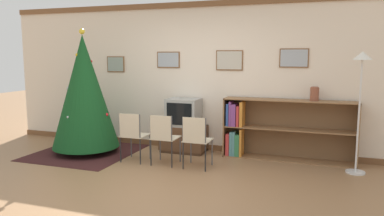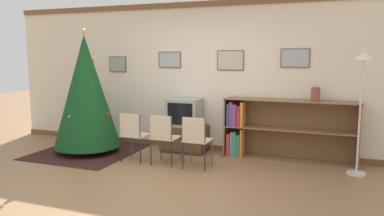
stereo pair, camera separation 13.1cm
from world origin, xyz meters
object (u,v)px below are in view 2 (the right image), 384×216
folding_chair_center (163,136)px  folding_chair_right (196,139)px  bookshelf (268,130)px  vase (316,94)px  folding_chair_left (133,134)px  tv_console (185,138)px  standing_lamp (362,81)px  television (185,112)px  christmas_tree (86,92)px

folding_chair_center → folding_chair_right: (0.55, 0.00, 0.00)m
folding_chair_right → folding_chair_center: bearing=180.0°
bookshelf → vase: 0.97m
folding_chair_left → tv_console: bearing=59.0°
standing_lamp → folding_chair_center: bearing=-168.4°
folding_chair_center → folding_chair_right: 0.55m
television → vase: size_ratio=2.51×
christmas_tree → folding_chair_center: bearing=-9.5°
christmas_tree → tv_console: christmas_tree is taller
tv_console → vase: vase is taller
folding_chair_left → folding_chair_center: (0.55, 0.00, 0.00)m
tv_console → folding_chair_center: (0.00, -0.91, 0.23)m
bookshelf → folding_chair_center: bearing=-146.4°
tv_console → folding_chair_left: (-0.55, -0.91, 0.23)m
television → folding_chair_right: size_ratio=0.69×
tv_console → vase: (2.23, 0.08, 0.89)m
folding_chair_right → tv_console: bearing=121.0°
tv_console → folding_chair_center: bearing=-90.0°
vase → standing_lamp: 0.80m
folding_chair_left → television: bearing=58.9°
standing_lamp → bookshelf: bearing=163.6°
christmas_tree → folding_chair_left: christmas_tree is taller
television → folding_chair_right: (0.55, -0.91, -0.25)m
folding_chair_left → vase: size_ratio=3.62×
bookshelf → television: bearing=-176.7°
christmas_tree → folding_chair_center: size_ratio=2.68×
christmas_tree → folding_chair_center: 1.79m
television → standing_lamp: bearing=-6.3°
christmas_tree → folding_chair_left: 1.30m
folding_chair_left → folding_chair_right: same height
folding_chair_right → standing_lamp: bearing=14.3°
folding_chair_center → vase: vase is taller
television → folding_chair_left: television is taller
folding_chair_right → vase: 2.06m
bookshelf → vase: size_ratio=9.53×
folding_chair_left → vase: 3.02m
bookshelf → folding_chair_left: bearing=-154.1°
christmas_tree → television: 1.80m
christmas_tree → tv_console: size_ratio=2.73×
television → standing_lamp: (2.87, -0.32, 0.66)m
vase → folding_chair_left: bearing=-160.4°
standing_lamp → tv_console: bearing=173.6°
bookshelf → standing_lamp: (1.37, -0.40, 0.89)m
television → vase: vase is taller
folding_chair_left → folding_chair_center: size_ratio=1.00×
folding_chair_left → bookshelf: 2.27m
christmas_tree → bookshelf: (3.14, 0.72, -0.61)m
christmas_tree → bookshelf: 3.28m
folding_chair_center → vase: size_ratio=3.62×
television → folding_chair_center: television is taller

